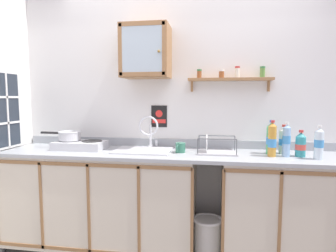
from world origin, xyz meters
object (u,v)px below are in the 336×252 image
at_px(bottle_opaque_white_1, 283,140).
at_px(bottle_water_clear_5, 319,143).
at_px(bottle_juice_amber_0, 272,140).
at_px(dish_rack, 215,151).
at_px(bottle_soda_green_2, 271,139).
at_px(warning_sign, 159,116).
at_px(mug, 180,148).
at_px(wall_cabinet, 146,52).
at_px(hot_plate_stove, 80,145).
at_px(bottle_detergent_teal_4, 301,145).
at_px(saucepan, 69,135).
at_px(trash_bin, 208,238).
at_px(bottle_water_blue_3, 286,140).
at_px(sink, 144,152).

distance_m(bottle_opaque_white_1, bottle_water_clear_5, 0.30).
distance_m(bottle_juice_amber_0, dish_rack, 0.48).
bearing_deg(bottle_soda_green_2, warning_sign, 167.76).
xyz_separation_m(mug, wall_cabinet, (-0.34, 0.13, 0.87)).
distance_m(hot_plate_stove, warning_sign, 0.81).
height_order(bottle_soda_green_2, bottle_detergent_teal_4, bottle_soda_green_2).
xyz_separation_m(bottle_opaque_white_1, bottle_detergent_teal_4, (0.11, -0.12, -0.02)).
bearing_deg(bottle_juice_amber_0, wall_cabinet, 170.87).
distance_m(saucepan, mug, 1.09).
bearing_deg(wall_cabinet, saucepan, -172.95).
bearing_deg(trash_bin, dish_rack, 46.77).
bearing_deg(mug, bottle_water_clear_5, -5.75).
height_order(hot_plate_stove, wall_cabinet, wall_cabinet).
distance_m(bottle_soda_green_2, warning_sign, 1.07).
height_order(bottle_water_clear_5, mug, bottle_water_clear_5).
bearing_deg(warning_sign, dish_rack, -26.40).
bearing_deg(hot_plate_stove, trash_bin, -3.13).
relative_size(saucepan, bottle_water_blue_3, 1.41).
bearing_deg(bottle_soda_green_2, bottle_water_blue_3, -43.24).
xyz_separation_m(saucepan, bottle_juice_amber_0, (1.86, -0.09, 0.01)).
relative_size(sink, bottle_water_clear_5, 1.89).
bearing_deg(bottle_opaque_white_1, warning_sign, 170.79).
bearing_deg(bottle_soda_green_2, mug, -175.91).
relative_size(bottle_opaque_white_1, bottle_soda_green_2, 0.86).
relative_size(bottle_soda_green_2, warning_sign, 1.38).
height_order(bottle_water_clear_5, dish_rack, bottle_water_clear_5).
xyz_separation_m(bottle_opaque_white_1, bottle_soda_green_2, (-0.11, -0.04, 0.02)).
xyz_separation_m(bottle_juice_amber_0, mug, (-0.78, 0.05, -0.09)).
bearing_deg(warning_sign, hot_plate_stove, -159.60).
relative_size(sink, trash_bin, 1.34).
distance_m(sink, trash_bin, 0.96).
bearing_deg(wall_cabinet, dish_rack, -10.54).
relative_size(sink, mug, 4.19).
distance_m(saucepan, bottle_juice_amber_0, 1.86).
bearing_deg(bottle_opaque_white_1, wall_cabinet, 178.58).
bearing_deg(warning_sign, bottle_water_blue_3, -15.77).
bearing_deg(wall_cabinet, bottle_detergent_teal_4, -6.30).
xyz_separation_m(bottle_water_blue_3, wall_cabinet, (-1.23, 0.17, 0.78)).
height_order(wall_cabinet, warning_sign, wall_cabinet).
xyz_separation_m(sink, bottle_detergent_teal_4, (1.36, -0.06, 0.11)).
bearing_deg(mug, bottle_juice_amber_0, -3.91).
bearing_deg(saucepan, hot_plate_stove, -9.70).
height_order(bottle_juice_amber_0, warning_sign, warning_sign).
xyz_separation_m(bottle_water_clear_5, mug, (-1.12, 0.11, -0.08)).
xyz_separation_m(sink, bottle_soda_green_2, (1.13, 0.02, 0.15)).
distance_m(bottle_water_blue_3, bottle_detergent_teal_4, 0.13).
height_order(bottle_soda_green_2, bottle_water_blue_3, bottle_soda_green_2).
xyz_separation_m(bottle_opaque_white_1, wall_cabinet, (-1.24, 0.03, 0.80)).
bearing_deg(bottle_water_clear_5, bottle_opaque_white_1, 136.64).
bearing_deg(bottle_detergent_teal_4, saucepan, 178.44).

